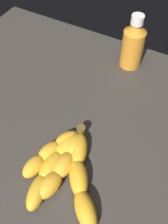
{
  "coord_description": "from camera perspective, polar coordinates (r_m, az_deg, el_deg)",
  "views": [
    {
      "loc": [
        21.01,
        -32.86,
        49.38
      ],
      "look_at": [
        4.09,
        -1.41,
        3.13
      ],
      "focal_mm": 40.49,
      "sensor_mm": 36.0,
      "label": 1
    }
  ],
  "objects": [
    {
      "name": "ground_plane",
      "position": [
        0.64,
        -2.61,
        -0.52
      ],
      "size": [
        85.44,
        63.2,
        3.9
      ],
      "primitive_type": "cube",
      "color": "#38332D"
    },
    {
      "name": "banana_bunch",
      "position": [
        0.53,
        -4.59,
        -12.1
      ],
      "size": [
        19.66,
        21.16,
        3.69
      ],
      "color": "gold",
      "rests_on": "ground_plane"
    },
    {
      "name": "honey_bottle",
      "position": [
        0.71,
        11.0,
        14.79
      ],
      "size": [
        5.96,
        5.96,
        15.39
      ],
      "color": "orange",
      "rests_on": "ground_plane"
    }
  ]
}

